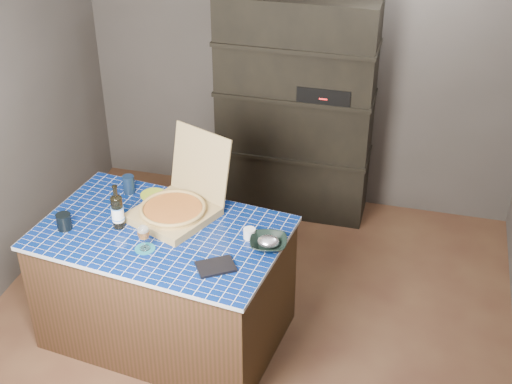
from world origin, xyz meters
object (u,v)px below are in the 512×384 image
(pizza_box, at_px, (176,207))
(wine_glass, at_px, (143,233))
(mead_bottle, at_px, (117,211))
(dvd_case, at_px, (216,267))
(kitchen_island, at_px, (165,283))
(bowl, at_px, (268,243))

(pizza_box, height_order, wine_glass, pizza_box)
(mead_bottle, relative_size, dvd_case, 1.39)
(pizza_box, distance_m, wine_glass, 0.38)
(pizza_box, bearing_deg, kitchen_island, -78.46)
(wine_glass, height_order, dvd_case, wine_glass)
(mead_bottle, height_order, bowl, mead_bottle)
(kitchen_island, bearing_deg, mead_bottle, -168.71)
(kitchen_island, xyz_separation_m, dvd_case, (0.43, -0.26, 0.41))
(kitchen_island, distance_m, pizza_box, 0.51)
(kitchen_island, height_order, bowl, bowl)
(kitchen_island, distance_m, bowl, 0.80)
(wine_glass, relative_size, dvd_case, 0.77)
(wine_glass, height_order, bowl, wine_glass)
(dvd_case, relative_size, bowl, 0.96)
(wine_glass, bearing_deg, mead_bottle, 143.78)
(bowl, bearing_deg, pizza_box, 164.66)
(kitchen_island, relative_size, mead_bottle, 5.42)
(wine_glass, distance_m, bowl, 0.73)
(bowl, bearing_deg, mead_bottle, -178.39)
(dvd_case, bearing_deg, mead_bottle, -142.21)
(pizza_box, xyz_separation_m, bowl, (0.63, -0.17, -0.04))
(kitchen_island, xyz_separation_m, bowl, (0.67, 0.01, 0.43))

